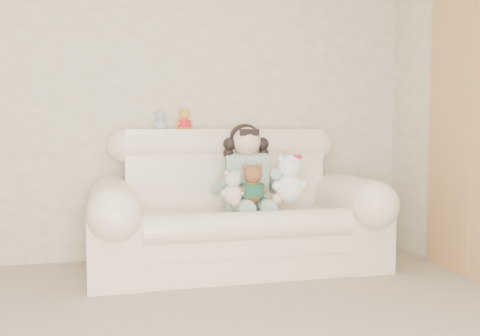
% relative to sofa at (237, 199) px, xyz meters
% --- Properties ---
extents(wall_back, '(4.50, 0.00, 4.50)m').
position_rel_sofa_xyz_m(wall_back, '(-0.70, 0.50, 0.78)').
color(wall_back, beige).
rests_on(wall_back, ground).
extents(sofa, '(2.10, 0.95, 1.03)m').
position_rel_sofa_xyz_m(sofa, '(0.00, 0.00, 0.00)').
color(sofa, '#FFEECD').
rests_on(sofa, floor).
extents(door_panel, '(0.06, 0.90, 2.10)m').
position_rel_sofa_xyz_m(door_panel, '(1.52, -0.60, 0.54)').
color(door_panel, tan).
rests_on(door_panel, floor).
extents(seated_child, '(0.47, 0.54, 0.66)m').
position_rel_sofa_xyz_m(seated_child, '(0.10, 0.08, 0.23)').
color(seated_child, '#266F59').
rests_on(seated_child, sofa).
extents(brown_teddy, '(0.26, 0.24, 0.33)m').
position_rel_sofa_xyz_m(brown_teddy, '(0.08, -0.14, 0.15)').
color(brown_teddy, brown).
rests_on(brown_teddy, sofa).
extents(white_cat, '(0.30, 0.26, 0.41)m').
position_rel_sofa_xyz_m(white_cat, '(0.35, -0.14, 0.19)').
color(white_cat, white).
rests_on(white_cat, sofa).
extents(cream_teddy, '(0.22, 0.20, 0.28)m').
position_rel_sofa_xyz_m(cream_teddy, '(-0.06, -0.14, 0.12)').
color(cream_teddy, white).
rests_on(cream_teddy, sofa).
extents(yellow_mini_bear, '(0.13, 0.11, 0.20)m').
position_rel_sofa_xyz_m(yellow_mini_bear, '(-0.33, 0.34, 0.60)').
color(yellow_mini_bear, gold).
rests_on(yellow_mini_bear, sofa).
extents(grey_mini_plush, '(0.14, 0.11, 0.18)m').
position_rel_sofa_xyz_m(grey_mini_plush, '(-0.51, 0.36, 0.59)').
color(grey_mini_plush, '#BCBBC3').
rests_on(grey_mini_plush, sofa).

